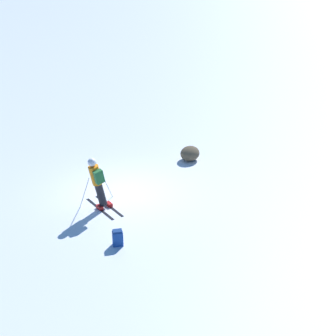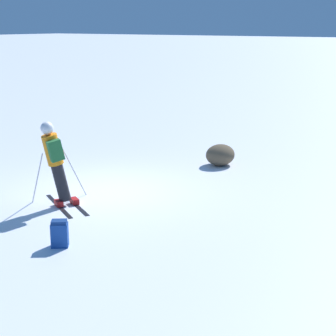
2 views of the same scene
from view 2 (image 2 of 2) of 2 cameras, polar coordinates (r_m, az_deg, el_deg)
name	(u,v)px [view 2 (image 2 of 2)]	position (r m, az deg, el deg)	size (l,w,h in m)	color
ground_plane	(106,191)	(13.60, -6.31, -2.29)	(300.00, 300.00, 0.00)	white
skier	(55,159)	(12.28, -11.38, 0.89)	(1.47, 1.79, 1.93)	black
spare_backpack	(60,234)	(10.32, -10.96, -6.57)	(0.36, 0.37, 0.50)	#194293
exposed_boulder_0	(220,155)	(15.91, 5.33, 1.34)	(0.92, 0.78, 0.60)	brown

